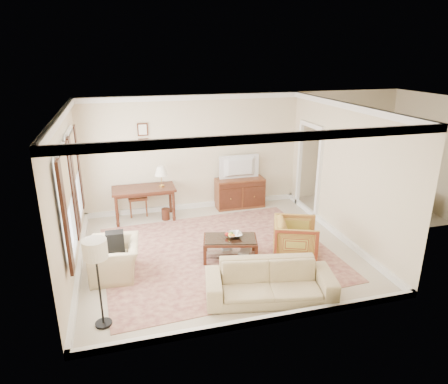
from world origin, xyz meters
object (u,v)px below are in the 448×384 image
tv (240,160)px  club_armchair (115,253)px  sideboard (240,193)px  coffee_table (230,243)px  sofa (270,276)px  striped_armchair (296,237)px  writing_desk (144,192)px

tv → club_armchair: tv is taller
sideboard → coffee_table: (-1.02, -2.62, -0.05)m
tv → sofa: size_ratio=0.48×
tv → striped_armchair: bearing=95.1°
writing_desk → coffee_table: bearing=-59.1°
sideboard → tv: bearing=-90.0°
writing_desk → coffee_table: size_ratio=1.28×
sideboard → striped_armchair: 2.88m
striped_armchair → sofa: bearing=162.0°
sideboard → coffee_table: 2.81m
sideboard → striped_armchair: (0.25, -2.87, 0.04)m
tv → coffee_table: 2.94m
sideboard → club_armchair: 4.16m
writing_desk → sofa: sofa is taller
writing_desk → sofa: size_ratio=0.71×
writing_desk → striped_armchair: bearing=-44.5°
writing_desk → striped_armchair: (2.72, -2.67, -0.27)m
writing_desk → coffee_table: 2.84m
striped_armchair → sofa: striped_armchair is taller
club_armchair → sideboard: bearing=134.0°
coffee_table → sideboard: bearing=68.8°
sideboard → striped_armchair: bearing=-85.0°
writing_desk → sideboard: 2.49m
striped_armchair → club_armchair: club_armchair is taller
writing_desk → coffee_table: (1.45, -2.42, -0.36)m
coffee_table → club_armchair: club_armchair is taller
writing_desk → tv: (2.47, 0.18, 0.57)m
writing_desk → tv: size_ratio=1.48×
writing_desk → coffee_table: writing_desk is taller
writing_desk → sideboard: bearing=4.6°
club_armchair → writing_desk: bearing=167.7°
club_armchair → sofa: club_armchair is taller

